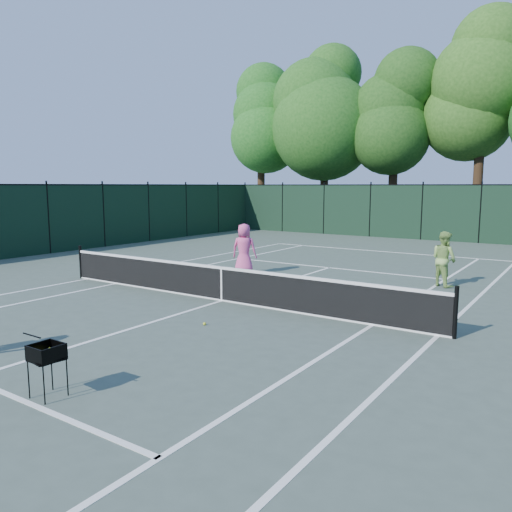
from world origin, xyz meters
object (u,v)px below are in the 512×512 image
Objects in this scene: player_pink at (244,249)px; ball_hopper at (47,353)px; player_green at (444,259)px; loose_ball_midcourt at (204,324)px.

player_pink is 10.26m from ball_hopper.
player_green is (6.10, 1.70, -0.04)m from player_pink.
ball_hopper reaches higher than loose_ball_midcourt.
ball_hopper is (-2.65, -11.36, -0.17)m from player_green.
ball_hopper is at bearing 90.79° from player_pink.
player_pink is 1.05× the size of player_green.
loose_ball_midcourt is at bearing 98.72° from player_pink.
player_pink reaches higher than ball_hopper.
player_pink is at bearing 117.58° from loose_ball_midcourt.
player_green is 24.24× the size of loose_ball_midcourt.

